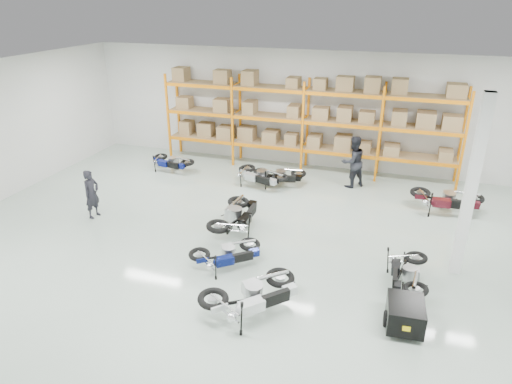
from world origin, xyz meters
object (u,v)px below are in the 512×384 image
(moto_back_b, at_px, (260,172))
(person_back, at_px, (353,162))
(moto_blue_centre, at_px, (227,250))
(moto_touring_right, at_px, (407,268))
(moto_back_a, at_px, (170,159))
(person_left, at_px, (92,194))
(trailer, at_px, (405,314))
(moto_silver_left, at_px, (253,290))
(moto_back_c, at_px, (279,172))
(moto_black_far_left, at_px, (237,211))
(moto_back_d, at_px, (448,195))

(moto_back_b, relative_size, person_back, 0.95)
(moto_blue_centre, relative_size, moto_touring_right, 0.99)
(moto_back_a, xyz_separation_m, moto_back_b, (3.76, -0.40, 0.05))
(person_left, bearing_deg, trailer, -97.48)
(moto_silver_left, height_order, moto_touring_right, moto_silver_left)
(trailer, xyz_separation_m, person_back, (-2.01, 7.38, 0.56))
(moto_back_a, distance_m, moto_back_b, 3.79)
(moto_blue_centre, xyz_separation_m, moto_back_a, (-4.60, 5.70, -0.01))
(moto_back_c, height_order, person_back, person_back)
(moto_blue_centre, xyz_separation_m, moto_touring_right, (4.31, 0.54, 0.01))
(moto_touring_right, bearing_deg, moto_back_a, 149.94)
(moto_silver_left, distance_m, moto_back_c, 7.24)
(moto_touring_right, bearing_deg, moto_black_far_left, 163.86)
(trailer, distance_m, moto_back_a, 11.19)
(moto_silver_left, relative_size, moto_back_b, 1.11)
(moto_silver_left, relative_size, person_back, 1.06)
(moto_silver_left, height_order, person_back, person_back)
(moto_back_b, height_order, person_left, person_left)
(moto_back_c, xyz_separation_m, person_left, (-4.81, -4.20, 0.26))
(trailer, bearing_deg, moto_back_d, 75.49)
(moto_silver_left, xyz_separation_m, moto_black_far_left, (-1.64, 3.44, 0.01))
(moto_silver_left, relative_size, person_left, 1.29)
(moto_back_b, bearing_deg, moto_black_far_left, -153.83)
(moto_blue_centre, bearing_deg, moto_silver_left, 178.09)
(moto_back_b, distance_m, moto_back_d, 6.27)
(moto_touring_right, distance_m, person_left, 9.35)
(moto_back_b, bearing_deg, moto_back_d, -72.00)
(trailer, height_order, moto_back_c, moto_back_c)
(moto_back_d, bearing_deg, trailer, 167.14)
(trailer, relative_size, person_left, 1.02)
(trailer, distance_m, person_left, 9.63)
(moto_blue_centre, distance_m, moto_silver_left, 1.93)
(moto_back_b, bearing_deg, moto_back_c, -46.42)
(person_back, bearing_deg, moto_back_c, -24.98)
(moto_black_far_left, distance_m, person_back, 5.21)
(moto_silver_left, distance_m, moto_black_far_left, 3.81)
(moto_touring_right, height_order, moto_back_b, moto_back_b)
(moto_back_c, bearing_deg, moto_blue_centre, 169.82)
(moto_back_c, distance_m, moto_back_d, 5.64)
(moto_black_far_left, distance_m, moto_touring_right, 4.97)
(moto_blue_centre, bearing_deg, person_left, 34.70)
(moto_back_b, distance_m, person_left, 5.71)
(moto_back_a, xyz_separation_m, person_back, (6.90, 0.62, 0.45))
(moto_back_d, xyz_separation_m, person_back, (-3.13, 1.21, 0.35))
(moto_touring_right, bearing_deg, moto_silver_left, -146.62)
(moto_touring_right, bearing_deg, moto_back_c, 131.70)
(moto_touring_right, xyz_separation_m, person_back, (-2.01, 5.79, 0.43))
(moto_touring_right, bearing_deg, moto_blue_centre, -172.84)
(moto_blue_centre, xyz_separation_m, person_left, (-5.00, 1.39, 0.27))
(moto_touring_right, relative_size, moto_back_b, 0.92)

